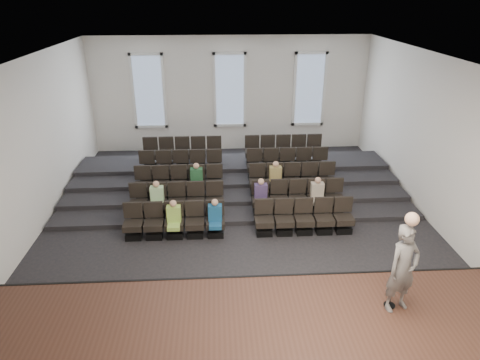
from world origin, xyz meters
The scene contains 14 objects.
ground centered at (0.00, 0.00, 0.00)m, with size 14.00×14.00×0.00m, color black.
ceiling centered at (0.00, 0.00, 5.01)m, with size 12.00×14.00×0.02m, color white.
wall_back centered at (0.00, 7.02, 2.50)m, with size 12.00×0.04×5.00m, color white.
wall_front centered at (0.00, -7.02, 2.50)m, with size 12.00×0.04×5.00m, color white.
wall_left centered at (-6.02, 0.00, 2.50)m, with size 0.04×14.00×5.00m, color white.
wall_right centered at (6.02, 0.00, 2.50)m, with size 0.04×14.00×5.00m, color white.
stage centered at (0.00, -5.10, 0.25)m, with size 11.80×3.60×0.50m, color #41261C.
stage_lip centered at (0.00, -3.33, 0.25)m, with size 11.80×0.06×0.52m, color black.
risers centered at (0.00, 3.17, 0.20)m, with size 11.80×4.80×0.60m.
seating_rows centered at (0.00, 1.54, 0.68)m, with size 6.80×4.70×1.67m.
windows centered at (0.00, 6.95, 2.70)m, with size 8.44×0.10×3.24m.
audience centered at (-0.28, 0.45, 0.83)m, with size 5.45×2.64×1.10m.
speaker centered at (3.11, -4.58, 1.49)m, with size 0.72×0.47×1.98m, color #5D5A58.
mic_stand centered at (3.00, -4.52, 0.94)m, with size 0.25×0.25×1.48m.
Camera 1 is at (-0.64, -11.61, 6.71)m, focal length 32.00 mm.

